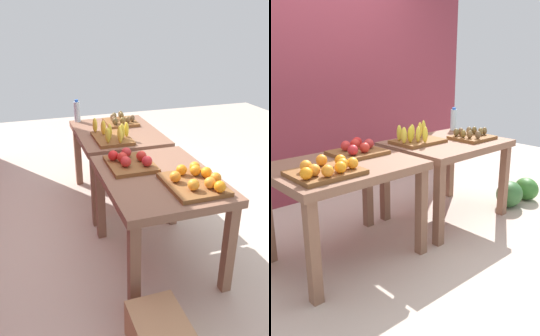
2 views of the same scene
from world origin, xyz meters
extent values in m
plane|color=beige|center=(0.00, 0.00, 0.00)|extent=(8.00, 8.00, 0.00)
cube|color=brown|center=(-0.56, 0.00, 0.72)|extent=(1.04, 0.80, 0.06)
cube|color=brown|center=(-1.02, -0.34, 0.34)|extent=(0.07, 0.07, 0.69)
cube|color=brown|center=(-0.10, -0.34, 0.34)|extent=(0.07, 0.07, 0.69)
cube|color=brown|center=(-1.02, 0.34, 0.34)|extent=(0.07, 0.07, 0.69)
cube|color=brown|center=(-0.10, 0.34, 0.34)|extent=(0.07, 0.07, 0.69)
cube|color=brown|center=(0.56, 0.00, 0.72)|extent=(1.04, 0.80, 0.06)
cube|color=brown|center=(0.10, -0.34, 0.34)|extent=(0.07, 0.07, 0.69)
cube|color=brown|center=(1.02, -0.34, 0.34)|extent=(0.07, 0.07, 0.69)
cube|color=brown|center=(0.10, 0.34, 0.34)|extent=(0.07, 0.07, 0.69)
cube|color=brown|center=(1.02, 0.34, 0.34)|extent=(0.07, 0.07, 0.69)
cube|color=brown|center=(-0.79, -0.15, 0.76)|extent=(0.44, 0.36, 0.03)
sphere|color=orange|center=(-0.66, -0.13, 0.82)|extent=(0.10, 0.10, 0.08)
sphere|color=orange|center=(-0.86, -0.29, 0.82)|extent=(0.10, 0.10, 0.08)
sphere|color=orange|center=(-0.64, -0.24, 0.82)|extent=(0.11, 0.11, 0.08)
sphere|color=orange|center=(-0.90, -0.10, 0.82)|extent=(0.09, 0.09, 0.08)
sphere|color=orange|center=(-0.98, -0.25, 0.82)|extent=(0.10, 0.10, 0.08)
sphere|color=orange|center=(-0.75, -0.04, 0.82)|extent=(0.11, 0.11, 0.08)
sphere|color=orange|center=(-0.75, -0.27, 0.82)|extent=(0.10, 0.10, 0.08)
sphere|color=orange|center=(-0.70, -0.22, 0.82)|extent=(0.11, 0.11, 0.08)
sphere|color=orange|center=(-0.91, -0.22, 0.82)|extent=(0.09, 0.09, 0.08)
cube|color=brown|center=(-0.33, 0.14, 0.76)|extent=(0.40, 0.34, 0.03)
sphere|color=red|center=(-0.31, 0.20, 0.82)|extent=(0.10, 0.10, 0.08)
sphere|color=red|center=(-0.25, 0.26, 0.82)|extent=(0.11, 0.11, 0.08)
sphere|color=red|center=(-0.22, 0.14, 0.82)|extent=(0.11, 0.11, 0.08)
sphere|color=red|center=(-0.33, 0.05, 0.82)|extent=(0.11, 0.11, 0.08)
sphere|color=red|center=(-0.40, 0.20, 0.82)|extent=(0.09, 0.09, 0.08)
sphere|color=red|center=(-0.44, 0.05, 0.82)|extent=(0.10, 0.10, 0.08)
cube|color=brown|center=(0.31, 0.12, 0.76)|extent=(0.44, 0.32, 0.03)
ellipsoid|color=yellow|center=(0.23, 0.04, 0.85)|extent=(0.07, 0.06, 0.14)
ellipsoid|color=yellow|center=(0.27, 0.15, 0.85)|extent=(0.05, 0.05, 0.14)
ellipsoid|color=yellow|center=(0.39, 0.18, 0.85)|extent=(0.06, 0.07, 0.14)
ellipsoid|color=yellow|center=(0.18, 0.08, 0.85)|extent=(0.07, 0.06, 0.14)
ellipsoid|color=yellow|center=(0.15, 0.19, 0.85)|extent=(0.05, 0.05, 0.14)
ellipsoid|color=yellow|center=(0.27, -0.01, 0.85)|extent=(0.05, 0.05, 0.14)
ellipsoid|color=yellow|center=(0.50, 0.24, 0.85)|extent=(0.06, 0.06, 0.14)
ellipsoid|color=yellow|center=(0.12, 0.09, 0.85)|extent=(0.07, 0.06, 0.14)
cube|color=brown|center=(0.80, -0.11, 0.76)|extent=(0.36, 0.32, 0.03)
ellipsoid|color=brown|center=(0.74, -0.02, 0.81)|extent=(0.05, 0.06, 0.07)
ellipsoid|color=brown|center=(0.70, -0.16, 0.81)|extent=(0.05, 0.06, 0.07)
ellipsoid|color=brown|center=(0.84, -0.03, 0.81)|extent=(0.05, 0.06, 0.07)
ellipsoid|color=brown|center=(0.89, -0.06, 0.81)|extent=(0.07, 0.07, 0.07)
ellipsoid|color=brown|center=(0.68, -0.01, 0.81)|extent=(0.05, 0.06, 0.07)
ellipsoid|color=brown|center=(0.88, -0.14, 0.81)|extent=(0.07, 0.07, 0.07)
ellipsoid|color=brown|center=(0.93, -0.15, 0.81)|extent=(0.07, 0.07, 0.07)
ellipsoid|color=brown|center=(0.73, -0.22, 0.81)|extent=(0.05, 0.06, 0.07)
ellipsoid|color=olive|center=(0.68, -0.09, 0.81)|extent=(0.06, 0.07, 0.07)
cylinder|color=silver|center=(1.03, 0.32, 0.86)|extent=(0.07, 0.07, 0.22)
cylinder|color=blue|center=(1.03, 0.32, 0.97)|extent=(0.04, 0.04, 0.02)
ellipsoid|color=#346F2B|center=(1.56, -0.29, 0.12)|extent=(0.34, 0.36, 0.24)
ellipsoid|color=#336632|center=(1.25, -0.28, 0.13)|extent=(0.39, 0.35, 0.26)
camera|label=1|loc=(-2.67, 0.88, 1.80)|focal=37.25mm
camera|label=2|loc=(-1.95, -2.17, 1.46)|focal=39.31mm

